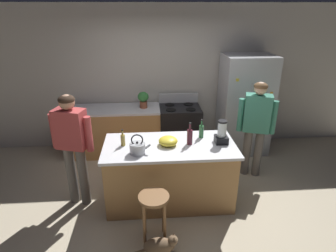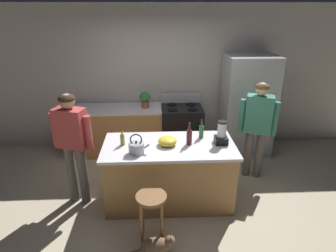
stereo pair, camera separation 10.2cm
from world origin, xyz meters
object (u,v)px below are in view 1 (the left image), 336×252
(refrigerator, at_px, (245,105))
(blender_appliance, at_px, (222,134))
(person_by_island_left, at_px, (72,141))
(kitchen_island, at_px, (170,173))
(bottle_olive_oil, at_px, (201,131))
(potted_plant, at_px, (143,99))
(stove_range, at_px, (180,129))
(bottle_vinegar, at_px, (123,140))
(bar_stool, at_px, (154,206))
(mixing_bowl, at_px, (168,141))
(cat, at_px, (161,245))
(bottle_wine, at_px, (190,136))
(person_by_sink_right, at_px, (256,121))
(tea_kettle, at_px, (138,148))

(refrigerator, distance_m, blender_appliance, 1.71)
(refrigerator, bearing_deg, person_by_island_left, -152.80)
(kitchen_island, relative_size, bottle_olive_oil, 6.52)
(potted_plant, bearing_deg, blender_appliance, -55.19)
(stove_range, height_order, bottle_vinegar, bottle_vinegar)
(bar_stool, height_order, mixing_bowl, mixing_bowl)
(person_by_island_left, height_order, blender_appliance, person_by_island_left)
(person_by_island_left, bearing_deg, bar_stool, -37.31)
(kitchen_island, relative_size, potted_plant, 6.00)
(bar_stool, xyz_separation_m, mixing_bowl, (0.22, 0.76, 0.46))
(cat, xyz_separation_m, blender_appliance, (0.89, 0.98, 0.93))
(person_by_island_left, xyz_separation_m, bottle_wine, (1.57, -0.04, 0.03))
(cat, bearing_deg, bottle_olive_oil, 61.02)
(person_by_sink_right, relative_size, blender_appliance, 4.85)
(cat, bearing_deg, bar_stool, 106.10)
(refrigerator, relative_size, blender_appliance, 5.62)
(kitchen_island, distance_m, bottle_vinegar, 0.83)
(cat, height_order, mixing_bowl, mixing_bowl)
(refrigerator, xyz_separation_m, stove_range, (-1.22, 0.02, -0.46))
(kitchen_island, height_order, blender_appliance, blender_appliance)
(potted_plant, bearing_deg, stove_range, -2.16)
(bottle_wine, xyz_separation_m, tea_kettle, (-0.70, -0.21, -0.04))
(blender_appliance, distance_m, bottle_olive_oil, 0.31)
(stove_range, height_order, mixing_bowl, stove_range)
(bottle_wine, height_order, mixing_bowl, bottle_wine)
(blender_appliance, distance_m, tea_kettle, 1.16)
(bottle_vinegar, bearing_deg, stove_range, 57.72)
(bar_stool, height_order, bottle_vinegar, bottle_vinegar)
(stove_range, distance_m, bottle_wine, 1.62)
(person_by_sink_right, xyz_separation_m, bottle_olive_oil, (-0.95, -0.39, 0.04))
(blender_appliance, bearing_deg, cat, -132.30)
(bar_stool, xyz_separation_m, cat, (0.06, -0.22, -0.39))
(bottle_wine, relative_size, bottle_vinegar, 1.34)
(potted_plant, bearing_deg, bottle_olive_oil, -58.43)
(person_by_island_left, bearing_deg, person_by_sink_right, 11.37)
(refrigerator, height_order, bottle_vinegar, refrigerator)
(potted_plant, distance_m, bottle_vinegar, 1.55)
(kitchen_island, bearing_deg, cat, -100.58)
(kitchen_island, bearing_deg, person_by_island_left, 178.10)
(bar_stool, bearing_deg, cat, -73.90)
(blender_appliance, xyz_separation_m, tea_kettle, (-1.14, -0.22, -0.06))
(stove_range, distance_m, blender_appliance, 1.67)
(blender_appliance, bearing_deg, stove_range, 104.63)
(cat, xyz_separation_m, bottle_vinegar, (-0.45, 1.00, 0.88))
(stove_range, height_order, cat, stove_range)
(cat, relative_size, bottle_olive_oil, 1.88)
(potted_plant, bearing_deg, bottle_wine, -67.79)
(refrigerator, bearing_deg, bottle_wine, -130.15)
(kitchen_island, height_order, potted_plant, potted_plant)
(kitchen_island, bearing_deg, stove_range, 78.31)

